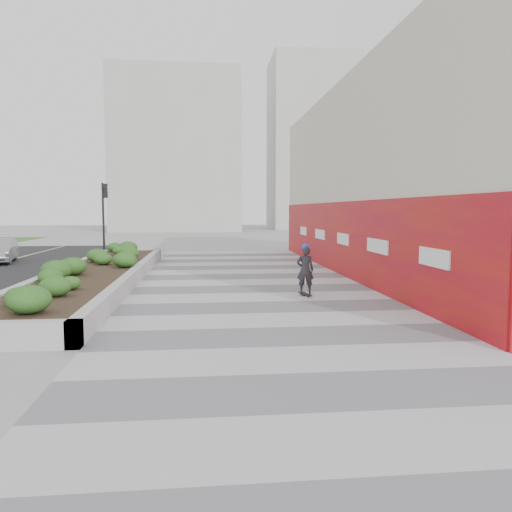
% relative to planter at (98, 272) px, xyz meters
% --- Properties ---
extents(ground, '(160.00, 160.00, 0.00)m').
position_rel_planter_xyz_m(ground, '(5.50, -7.00, -0.42)').
color(ground, gray).
rests_on(ground, ground).
extents(walkway, '(8.00, 36.00, 0.01)m').
position_rel_planter_xyz_m(walkway, '(5.50, -4.00, -0.41)').
color(walkway, '#A8A8AD').
rests_on(walkway, ground).
extents(building, '(6.04, 24.08, 8.00)m').
position_rel_planter_xyz_m(building, '(12.48, 1.98, 3.56)').
color(building, beige).
rests_on(building, ground).
extents(planter, '(3.00, 18.00, 0.90)m').
position_rel_planter_xyz_m(planter, '(0.00, 0.00, 0.00)').
color(planter, '#9E9EA0').
rests_on(planter, ground).
extents(traffic_signal_near, '(0.33, 0.28, 4.20)m').
position_rel_planter_xyz_m(traffic_signal_near, '(-1.73, 10.50, 2.34)').
color(traffic_signal_near, black).
rests_on(traffic_signal_near, ground).
extents(distant_bldg_north_l, '(16.00, 12.00, 20.00)m').
position_rel_planter_xyz_m(distant_bldg_north_l, '(0.50, 48.00, 9.58)').
color(distant_bldg_north_l, '#ADAAA3').
rests_on(distant_bldg_north_l, ground).
extents(distant_bldg_north_r, '(14.00, 10.00, 24.00)m').
position_rel_planter_xyz_m(distant_bldg_north_r, '(20.50, 53.00, 11.58)').
color(distant_bldg_north_r, '#ADAAA3').
rests_on(distant_bldg_north_r, ground).
extents(manhole_cover, '(0.44, 0.44, 0.01)m').
position_rel_planter_xyz_m(manhole_cover, '(6.00, -4.00, -0.42)').
color(manhole_cover, '#595654').
rests_on(manhole_cover, ground).
extents(skateboarder, '(0.57, 0.74, 1.62)m').
position_rel_planter_xyz_m(skateboarder, '(6.97, -3.50, 0.40)').
color(skateboarder, beige).
rests_on(skateboarder, ground).
extents(car_silver, '(2.07, 3.86, 1.21)m').
position_rel_planter_xyz_m(car_silver, '(-6.42, 7.79, 0.18)').
color(car_silver, '#94979B').
rests_on(car_silver, ground).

